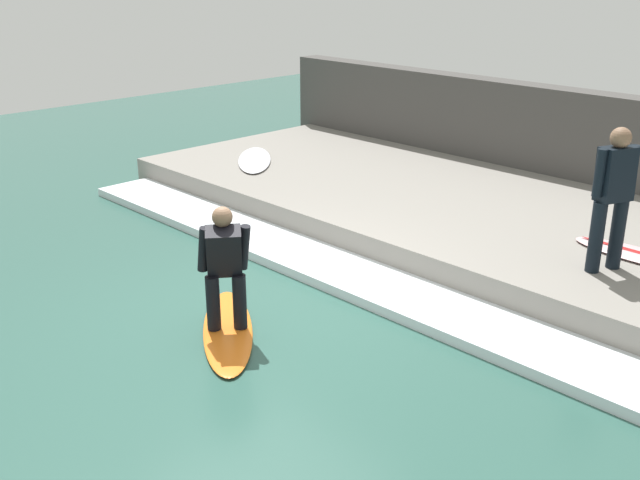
{
  "coord_description": "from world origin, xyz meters",
  "views": [
    {
      "loc": [
        -5.1,
        -6.07,
        3.9
      ],
      "look_at": [
        0.82,
        0.0,
        0.7
      ],
      "focal_mm": 42.0,
      "sensor_mm": 36.0,
      "label": 1
    }
  ],
  "objects_px": {
    "surfer_waiting_near": "(613,192)",
    "surfer_riding": "(224,263)",
    "surfboard_waiting_near": "(640,255)",
    "surfboard_spare": "(255,160)",
    "surfboard_riding": "(228,330)"
  },
  "relations": [
    {
      "from": "surfer_waiting_near",
      "to": "surfboard_waiting_near",
      "type": "bearing_deg",
      "value": -11.92
    },
    {
      "from": "surfer_riding",
      "to": "surfboard_waiting_near",
      "type": "bearing_deg",
      "value": -31.1
    },
    {
      "from": "surfboard_riding",
      "to": "surfer_riding",
      "type": "distance_m",
      "value": 0.81
    },
    {
      "from": "surfboard_riding",
      "to": "surfer_riding",
      "type": "height_order",
      "value": "surfer_riding"
    },
    {
      "from": "surfer_waiting_near",
      "to": "surfboard_spare",
      "type": "height_order",
      "value": "surfer_waiting_near"
    },
    {
      "from": "surfer_riding",
      "to": "surfer_waiting_near",
      "type": "height_order",
      "value": "surfer_waiting_near"
    },
    {
      "from": "surfer_riding",
      "to": "surfboard_spare",
      "type": "height_order",
      "value": "surfer_riding"
    },
    {
      "from": "surfboard_spare",
      "to": "surfer_riding",
      "type": "bearing_deg",
      "value": -132.6
    },
    {
      "from": "surfboard_riding",
      "to": "surfboard_spare",
      "type": "bearing_deg",
      "value": 47.4
    },
    {
      "from": "surfboard_riding",
      "to": "surfer_waiting_near",
      "type": "distance_m",
      "value": 4.66
    },
    {
      "from": "surfer_waiting_near",
      "to": "surfer_riding",
      "type": "bearing_deg",
      "value": 145.92
    },
    {
      "from": "surfer_riding",
      "to": "surfboard_riding",
      "type": "bearing_deg",
      "value": -176.42
    },
    {
      "from": "surfer_waiting_near",
      "to": "surfboard_waiting_near",
      "type": "xyz_separation_m",
      "value": [
        0.69,
        -0.15,
        -0.93
      ]
    },
    {
      "from": "surfboard_spare",
      "to": "surfboard_waiting_near",
      "type": "bearing_deg",
      "value": -86.52
    },
    {
      "from": "surfer_waiting_near",
      "to": "surfboard_waiting_near",
      "type": "height_order",
      "value": "surfer_waiting_near"
    }
  ]
}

